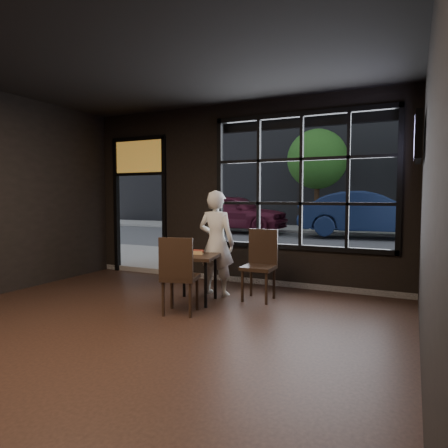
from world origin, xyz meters
The scene contains 18 objects.
floor centered at (0.00, 0.00, -0.01)m, with size 6.00×7.00×0.02m, color black.
ceiling centered at (0.00, 0.00, 3.21)m, with size 6.00×7.00×0.02m, color black.
wall_right centered at (3.00, 0.00, 1.60)m, with size 0.04×7.00×3.20m, color black.
window_frame centered at (1.20, 3.50, 1.80)m, with size 3.06×0.12×2.28m, color black.
stained_transom centered at (-2.10, 3.50, 2.35)m, with size 1.20×0.06×0.70m, color orange.
street_asphalt centered at (0.00, 24.00, -0.02)m, with size 60.00×41.00×0.04m, color #545456.
building_across centered at (0.00, 23.00, 7.50)m, with size 28.00×12.00×15.00m, color #5B5956.
cafe_table centered at (0.01, 1.99, 0.35)m, with size 0.65×0.65×0.70m, color black.
chair_near centered at (0.13, 1.42, 0.52)m, with size 0.45×0.45×1.03m, color black.
chair_window centered at (0.83, 2.49, 0.53)m, with size 0.46×0.46×1.06m, color black.
man centered at (0.11, 2.52, 0.82)m, with size 0.60×0.39×1.65m, color silver.
hotdog centered at (0.02, 2.07, 0.73)m, with size 0.20×0.08×0.06m, color tan, non-canonical shape.
cup centered at (-0.16, 1.84, 0.74)m, with size 0.12×0.12×0.10m, color silver.
tv centered at (2.93, 2.67, 2.29)m, with size 0.11×0.99×0.58m, color black.
navy_car centered at (1.39, 12.44, 0.92)m, with size 1.74×4.99×1.64m, color #121F40.
maroon_car centered at (-4.00, 12.45, 0.87)m, with size 1.81×4.51×1.54m, color maroon.
tree_left centered at (-1.03, 14.83, 3.18)m, with size 2.64×2.64×4.51m.
tree_right centered at (3.65, 15.11, 3.13)m, with size 2.60×2.60×4.44m.
Camera 1 is at (2.90, -3.05, 1.56)m, focal length 32.00 mm.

